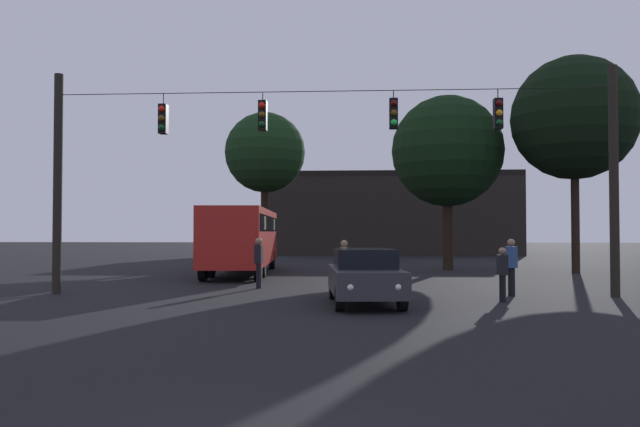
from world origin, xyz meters
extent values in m
plane|color=black|center=(0.00, 24.50, 0.00)|extent=(168.00, 168.00, 0.00)
cylinder|color=black|center=(-8.78, 14.84, 3.56)|extent=(0.28, 0.28, 7.12)
cylinder|color=black|center=(8.78, 14.84, 3.56)|extent=(0.28, 0.28, 7.12)
cylinder|color=black|center=(0.00, 14.84, 6.44)|extent=(17.56, 0.02, 0.02)
cylinder|color=black|center=(-5.31, 14.84, 6.26)|extent=(0.03, 0.03, 0.35)
cube|color=black|center=(-5.31, 14.84, 5.61)|extent=(0.26, 0.32, 0.95)
sphere|color=red|center=(-5.31, 14.66, 5.91)|extent=(0.20, 0.20, 0.20)
sphere|color=#5B3D0C|center=(-5.31, 14.66, 5.61)|extent=(0.20, 0.20, 0.20)
sphere|color=#0C4219|center=(-5.31, 14.66, 5.31)|extent=(0.20, 0.20, 0.20)
cylinder|color=black|center=(-2.09, 14.84, 6.29)|extent=(0.03, 0.03, 0.27)
cube|color=black|center=(-2.09, 14.84, 5.69)|extent=(0.26, 0.32, 0.95)
sphere|color=red|center=(-2.09, 14.66, 5.99)|extent=(0.20, 0.20, 0.20)
sphere|color=#5B3D0C|center=(-2.09, 14.66, 5.69)|extent=(0.20, 0.20, 0.20)
sphere|color=#0C4219|center=(-2.09, 14.66, 5.39)|extent=(0.20, 0.20, 0.20)
cylinder|color=black|center=(2.05, 14.84, 6.30)|extent=(0.03, 0.03, 0.25)
cube|color=black|center=(2.05, 14.84, 5.70)|extent=(0.26, 0.32, 0.95)
sphere|color=#510A0A|center=(2.05, 14.66, 6.00)|extent=(0.20, 0.20, 0.20)
sphere|color=#5B3D0C|center=(2.05, 14.66, 5.70)|extent=(0.20, 0.20, 0.20)
sphere|color=#1EE04C|center=(2.05, 14.66, 5.40)|extent=(0.20, 0.20, 0.20)
cylinder|color=black|center=(5.29, 14.84, 6.28)|extent=(0.03, 0.03, 0.29)
cube|color=black|center=(5.29, 14.84, 5.66)|extent=(0.26, 0.32, 0.95)
sphere|color=#510A0A|center=(5.29, 14.66, 5.96)|extent=(0.20, 0.20, 0.20)
sphere|color=orange|center=(5.29, 14.66, 5.66)|extent=(0.20, 0.20, 0.20)
sphere|color=#0C4219|center=(5.29, 14.66, 5.36)|extent=(0.20, 0.20, 0.20)
cube|color=#B21E19|center=(-4.48, 24.35, 1.75)|extent=(3.24, 11.14, 2.50)
cube|color=black|center=(-4.48, 24.35, 2.36)|extent=(3.24, 10.49, 0.70)
cylinder|color=black|center=(-5.86, 28.22, 0.50)|extent=(0.35, 1.02, 1.00)
cylinder|color=black|center=(-3.64, 28.37, 0.50)|extent=(0.35, 1.02, 1.00)
cylinder|color=black|center=(-5.44, 22.07, 0.50)|extent=(0.35, 1.02, 1.00)
cylinder|color=black|center=(-3.22, 22.23, 0.50)|extent=(0.35, 1.02, 1.00)
cylinder|color=black|center=(-5.30, 20.10, 0.50)|extent=(0.35, 1.02, 1.00)
cylinder|color=black|center=(-3.09, 20.25, 0.50)|extent=(0.35, 1.02, 1.00)
cube|color=beige|center=(-4.70, 27.64, 2.36)|extent=(2.61, 0.97, 0.56)
cube|color=beige|center=(-4.29, 21.60, 2.36)|extent=(2.61, 0.97, 0.56)
cube|color=#2D2D33|center=(1.11, 12.38, 0.66)|extent=(2.21, 4.45, 0.68)
cube|color=black|center=(1.10, 12.53, 1.26)|extent=(1.80, 2.46, 0.52)
cylinder|color=black|center=(2.04, 11.04, 0.32)|extent=(0.28, 0.66, 0.64)
cylinder|color=black|center=(0.46, 10.89, 0.32)|extent=(0.28, 0.66, 0.64)
cylinder|color=black|center=(1.76, 13.87, 0.32)|extent=(0.28, 0.66, 0.64)
cylinder|color=black|center=(0.19, 13.71, 0.32)|extent=(0.28, 0.66, 0.64)
sphere|color=white|center=(1.89, 10.34, 0.66)|extent=(0.18, 0.18, 0.18)
sphere|color=white|center=(0.74, 10.23, 0.66)|extent=(0.18, 0.18, 0.18)
cylinder|color=black|center=(0.47, 15.85, 0.42)|extent=(0.14, 0.14, 0.85)
cylinder|color=black|center=(0.49, 15.69, 0.42)|extent=(0.14, 0.14, 0.85)
cube|color=#997F4C|center=(0.48, 15.77, 1.17)|extent=(0.28, 0.39, 0.64)
sphere|color=#8C6B51|center=(0.48, 15.77, 1.60)|extent=(0.23, 0.23, 0.23)
cylinder|color=black|center=(5.02, 13.12, 0.38)|extent=(0.14, 0.14, 0.76)
cylinder|color=black|center=(5.01, 13.28, 0.38)|extent=(0.14, 0.14, 0.76)
cube|color=black|center=(5.02, 13.20, 1.05)|extent=(0.26, 0.37, 0.57)
sphere|color=#8C6B51|center=(5.02, 13.20, 1.44)|extent=(0.21, 0.21, 0.21)
cylinder|color=black|center=(-2.55, 17.10, 0.44)|extent=(0.14, 0.14, 0.88)
cylinder|color=black|center=(-2.56, 16.94, 0.44)|extent=(0.14, 0.14, 0.88)
cube|color=black|center=(-2.56, 17.02, 1.21)|extent=(0.27, 0.38, 0.66)
sphere|color=#8C6B51|center=(-2.56, 17.02, 1.66)|extent=(0.24, 0.24, 0.24)
cylinder|color=black|center=(5.66, 15.01, 0.44)|extent=(0.14, 0.14, 0.88)
cylinder|color=black|center=(5.70, 14.85, 0.44)|extent=(0.14, 0.14, 0.88)
cube|color=#2D4C7F|center=(5.68, 14.93, 1.21)|extent=(0.32, 0.41, 0.66)
sphere|color=#8C6B51|center=(5.68, 14.93, 1.65)|extent=(0.24, 0.24, 0.24)
cube|color=black|center=(4.01, 52.20, 3.26)|extent=(20.95, 10.92, 6.51)
cube|color=black|center=(4.01, 52.20, 6.76)|extent=(20.95, 10.92, 0.50)
cylinder|color=black|center=(-5.06, 35.33, 2.64)|extent=(0.53, 0.53, 5.29)
sphere|color=black|center=(-5.06, 35.33, 7.10)|extent=(5.18, 5.18, 5.18)
cylinder|color=black|center=(11.39, 26.06, 2.70)|extent=(0.39, 0.39, 5.40)
sphere|color=black|center=(11.39, 26.06, 7.49)|extent=(5.99, 5.99, 5.99)
cylinder|color=black|center=(5.60, 28.18, 2.08)|extent=(0.54, 0.54, 4.16)
sphere|color=black|center=(5.60, 28.18, 6.19)|extent=(5.80, 5.80, 5.80)
camera|label=1|loc=(0.93, -4.97, 2.00)|focal=35.41mm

